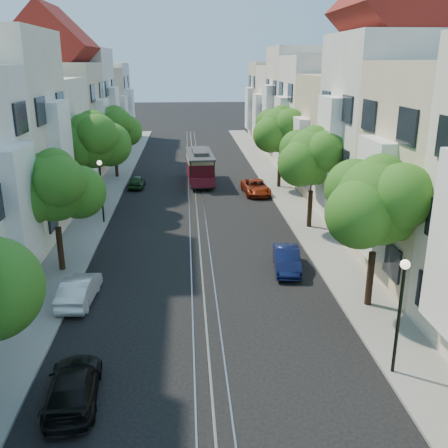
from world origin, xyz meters
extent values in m
plane|color=black|center=(0.00, 28.00, 0.00)|extent=(200.00, 200.00, 0.00)
cube|color=gray|center=(7.25, 28.00, 0.06)|extent=(2.50, 80.00, 0.12)
cube|color=gray|center=(-7.25, 28.00, 0.06)|extent=(2.50, 80.00, 0.12)
cube|color=gray|center=(-0.55, 28.00, 0.01)|extent=(0.06, 80.00, 0.02)
cube|color=gray|center=(0.00, 28.00, 0.01)|extent=(0.06, 80.00, 0.02)
cube|color=gray|center=(0.55, 28.00, 0.01)|extent=(0.06, 80.00, 0.02)
cube|color=tan|center=(0.00, 28.00, 0.00)|extent=(0.08, 80.00, 0.01)
cube|color=white|center=(8.20, 12.00, 4.20)|extent=(0.90, 3.04, 5.50)
cube|color=silver|center=(12.00, 20.00, 6.00)|extent=(7.00, 8.00, 12.00)
cube|color=white|center=(8.20, 20.00, 5.04)|extent=(0.90, 3.04, 6.60)
cube|color=#C6B28C|center=(12.00, 28.00, 4.50)|extent=(7.00, 8.00, 9.00)
cube|color=white|center=(8.20, 28.00, 3.78)|extent=(0.90, 3.04, 4.95)
cube|color=white|center=(12.00, 36.00, 5.25)|extent=(7.00, 8.00, 10.50)
cube|color=white|center=(8.20, 36.00, 4.41)|extent=(0.90, 3.04, 5.78)
cube|color=beige|center=(12.00, 44.00, 5.75)|extent=(7.00, 8.00, 11.50)
cube|color=white|center=(8.20, 44.00, 4.83)|extent=(0.90, 3.04, 6.32)
cube|color=silver|center=(12.00, 52.00, 4.75)|extent=(7.00, 8.00, 9.50)
cube|color=white|center=(8.20, 52.00, 3.99)|extent=(0.90, 3.04, 5.23)
cube|color=beige|center=(12.00, 60.00, 5.00)|extent=(7.00, 8.00, 10.00)
cube|color=white|center=(8.20, 60.00, 4.20)|extent=(0.90, 3.04, 5.50)
cube|color=white|center=(-8.20, 12.00, 4.12)|extent=(0.90, 3.04, 5.39)
cube|color=white|center=(-8.20, 20.00, 4.94)|extent=(0.90, 3.04, 6.47)
cube|color=silver|center=(-12.00, 28.00, 4.41)|extent=(7.00, 8.00, 8.82)
cube|color=white|center=(-8.20, 28.00, 3.70)|extent=(0.90, 3.04, 4.85)
cube|color=beige|center=(-12.00, 36.00, 5.14)|extent=(7.00, 8.00, 10.29)
cube|color=white|center=(-8.20, 36.00, 4.32)|extent=(0.90, 3.04, 5.66)
cube|color=silver|center=(-12.00, 44.00, 5.63)|extent=(7.00, 8.00, 11.27)
cube|color=white|center=(-8.20, 44.00, 4.73)|extent=(0.90, 3.04, 6.20)
cube|color=#C6B28C|center=(-12.00, 52.00, 4.66)|extent=(7.00, 8.00, 9.31)
cube|color=white|center=(-8.20, 52.00, 3.91)|extent=(0.90, 3.04, 5.12)
cube|color=white|center=(-12.00, 60.00, 4.90)|extent=(7.00, 8.00, 9.80)
cube|color=white|center=(-8.20, 60.00, 4.12)|extent=(0.90, 3.04, 5.39)
cylinder|color=black|center=(7.20, 9.00, 1.34)|extent=(0.30, 0.30, 2.45)
sphere|color=#1E5515|center=(7.20, 9.00, 4.81)|extent=(3.64, 3.64, 3.64)
sphere|color=#1E5515|center=(8.30, 9.50, 4.41)|extent=(2.91, 2.91, 2.91)
sphere|color=#1E5515|center=(6.25, 8.30, 4.51)|extent=(2.84, 2.84, 2.84)
sphere|color=#1E5515|center=(7.30, 9.10, 5.71)|extent=(2.18, 2.18, 2.18)
cylinder|color=black|center=(7.20, 20.00, 1.31)|extent=(0.30, 0.30, 2.38)
sphere|color=#1E5515|center=(7.20, 20.00, 4.68)|extent=(3.54, 3.54, 3.54)
sphere|color=#1E5515|center=(8.30, 20.50, 4.28)|extent=(2.83, 2.83, 2.83)
sphere|color=#1E5515|center=(6.25, 19.30, 4.38)|extent=(2.76, 2.76, 2.76)
sphere|color=#1E5515|center=(7.30, 20.10, 5.58)|extent=(2.12, 2.12, 2.12)
cylinder|color=black|center=(7.20, 31.00, 1.38)|extent=(0.30, 0.30, 2.52)
sphere|color=#1E5515|center=(7.20, 31.00, 4.94)|extent=(3.74, 3.74, 3.74)
sphere|color=#1E5515|center=(8.30, 31.50, 4.54)|extent=(3.00, 3.00, 3.00)
sphere|color=#1E5515|center=(6.25, 30.30, 4.64)|extent=(2.92, 2.92, 2.92)
sphere|color=#1E5515|center=(7.30, 31.10, 5.84)|extent=(2.25, 2.25, 2.25)
cylinder|color=black|center=(-7.20, 14.00, 1.26)|extent=(0.30, 0.30, 2.27)
sphere|color=#1E5515|center=(-7.20, 14.00, 4.47)|extent=(3.38, 3.38, 3.38)
sphere|color=#1E5515|center=(-6.10, 14.50, 4.07)|extent=(2.70, 2.70, 2.70)
sphere|color=#1E5515|center=(-8.15, 13.30, 4.17)|extent=(2.64, 2.64, 2.64)
sphere|color=#1E5515|center=(-7.10, 14.10, 5.38)|extent=(2.03, 2.03, 2.03)
cylinder|color=black|center=(-7.20, 25.00, 1.43)|extent=(0.30, 0.30, 2.62)
sphere|color=#1E5515|center=(-7.20, 25.00, 5.14)|extent=(3.90, 3.90, 3.90)
sphere|color=#1E5515|center=(-6.10, 25.50, 4.74)|extent=(3.12, 3.12, 3.12)
sphere|color=#1E5515|center=(-8.15, 24.30, 4.84)|extent=(3.04, 3.04, 3.04)
sphere|color=#1E5515|center=(-7.10, 25.10, 6.04)|extent=(2.34, 2.34, 2.34)
cylinder|color=black|center=(-7.20, 36.00, 1.31)|extent=(0.30, 0.30, 2.38)
sphere|color=#1E5515|center=(-7.20, 36.00, 4.68)|extent=(3.54, 3.54, 3.54)
sphere|color=#1E5515|center=(-6.10, 36.50, 4.28)|extent=(2.83, 2.83, 2.83)
sphere|color=#1E5515|center=(-8.15, 35.30, 4.38)|extent=(2.76, 2.76, 2.76)
sphere|color=#1E5515|center=(-7.10, 36.10, 5.58)|extent=(2.12, 2.12, 2.12)
cylinder|color=black|center=(6.30, 4.00, 2.12)|extent=(0.12, 0.12, 4.00)
sphere|color=#FFF2CC|center=(6.30, 4.00, 4.12)|extent=(0.32, 0.32, 0.32)
cylinder|color=black|center=(-6.30, 22.00, 2.12)|extent=(0.12, 0.12, 4.00)
sphere|color=#FFF2CC|center=(-6.30, 22.00, 4.12)|extent=(0.32, 0.32, 0.32)
cube|color=black|center=(0.50, 33.41, 0.40)|extent=(2.33, 7.15, 0.27)
cube|color=#4F0D19|center=(0.50, 33.41, 1.46)|extent=(2.30, 4.51, 2.12)
cube|color=beige|center=(0.50, 33.41, 2.26)|extent=(2.35, 4.55, 0.53)
cube|color=#2D2D30|center=(0.50, 33.41, 2.61)|extent=(2.50, 7.16, 0.16)
cube|color=#2D2D30|center=(0.50, 33.41, 2.83)|extent=(1.40, 4.03, 0.31)
imported|color=#0B1239|center=(4.40, 13.27, 0.60)|extent=(1.66, 3.74, 1.20)
imported|color=maroon|center=(4.92, 28.96, 0.58)|extent=(2.19, 4.32, 1.17)
imported|color=black|center=(-4.40, 3.35, 0.56)|extent=(1.88, 3.98, 1.12)
imported|color=silver|center=(-5.60, 10.39, 0.60)|extent=(1.48, 3.71, 1.20)
imported|color=#153516|center=(-4.99, 31.89, 0.54)|extent=(1.36, 3.20, 1.08)
camera|label=1|loc=(-0.64, -10.37, 10.33)|focal=40.00mm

